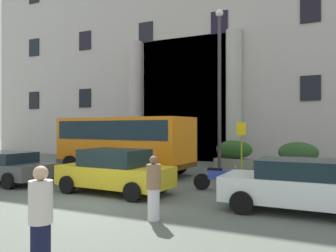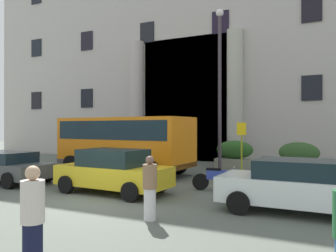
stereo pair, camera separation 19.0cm
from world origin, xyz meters
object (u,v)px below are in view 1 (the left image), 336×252
object	(u,v)px
pedestrian_child_trailing	(41,222)
white_taxi_kerbside	(4,166)
hedge_planter_east	(136,153)
motorcycle_far_end	(219,178)
orange_minibus	(124,140)
hedge_planter_entrance_right	(298,157)
parked_hatchback_near	(115,171)
hedge_planter_entrance_left	(89,151)
parked_sedan_second	(304,185)
lamppost_plaza_centre	(219,78)
pedestrian_woman_with_bag	(154,188)
motorcycle_near_kerb	(84,170)
bus_stop_sign	(241,142)
hedge_planter_far_west	(234,155)

from	to	relation	value
pedestrian_child_trailing	white_taxi_kerbside	bearing A→B (deg)	-154.23
hedge_planter_east	motorcycle_far_end	size ratio (longest dim) A/B	0.91
orange_minibus	hedge_planter_entrance_right	world-z (taller)	orange_minibus
hedge_planter_entrance_right	parked_hatchback_near	xyz separation A→B (m)	(-5.38, -8.83, 0.03)
hedge_planter_entrance_left	pedestrian_child_trailing	size ratio (longest dim) A/B	0.89
parked_sedan_second	motorcycle_far_end	xyz separation A→B (m)	(-2.99, 2.03, -0.28)
lamppost_plaza_centre	parked_sedan_second	bearing A→B (deg)	-57.86
hedge_planter_east	pedestrian_woman_with_bag	distance (m)	13.54
orange_minibus	lamppost_plaza_centre	distance (m)	5.85
white_taxi_kerbside	pedestrian_woman_with_bag	xyz separation A→B (m)	(8.27, -2.37, 0.13)
parked_hatchback_near	pedestrian_child_trailing	xyz separation A→B (m)	(2.79, -6.09, 0.10)
hedge_planter_entrance_left	motorcycle_near_kerb	distance (m)	9.25
white_taxi_kerbside	motorcycle_near_kerb	distance (m)	3.25
parked_sedan_second	pedestrian_woman_with_bag	distance (m)	4.11
bus_stop_sign	pedestrian_child_trailing	distance (m)	12.37
hedge_planter_entrance_right	parked_sedan_second	world-z (taller)	hedge_planter_entrance_right
hedge_planter_entrance_left	white_taxi_kerbside	world-z (taller)	white_taxi_kerbside
hedge_planter_entrance_left	parked_hatchback_near	xyz separation A→B (m)	(8.42, -9.19, 0.17)
hedge_planter_far_west	pedestrian_woman_with_bag	world-z (taller)	pedestrian_woman_with_bag
hedge_planter_far_west	parked_hatchback_near	xyz separation A→B (m)	(-1.96, -9.01, 0.03)
hedge_planter_entrance_left	hedge_planter_entrance_right	size ratio (longest dim) A/B	0.73
hedge_planter_entrance_left	pedestrian_child_trailing	bearing A→B (deg)	-53.73
white_taxi_kerbside	bus_stop_sign	bearing A→B (deg)	40.04
pedestrian_child_trailing	bus_stop_sign	bearing A→B (deg)	150.71
orange_minibus	hedge_planter_entrance_left	xyz separation A→B (m)	(-6.12, 4.97, -1.06)
parked_hatchback_near	parked_sedan_second	bearing A→B (deg)	2.65
parked_sedan_second	pedestrian_child_trailing	bearing A→B (deg)	-118.71
hedge_planter_far_west	hedge_planter_east	size ratio (longest dim) A/B	1.25
orange_minibus	hedge_planter_entrance_right	xyz separation A→B (m)	(7.68, 4.62, -0.92)
parked_hatchback_near	motorcycle_near_kerb	size ratio (longest dim) A/B	2.06
pedestrian_woman_with_bag	hedge_planter_entrance_right	bearing A→B (deg)	96.70
hedge_planter_east	lamppost_plaza_centre	bearing A→B (deg)	-16.84
hedge_planter_far_west	hedge_planter_east	distance (m)	6.41
hedge_planter_entrance_right	hedge_planter_far_west	distance (m)	3.43
bus_stop_sign	lamppost_plaza_centre	world-z (taller)	lamppost_plaza_centre
bus_stop_sign	lamppost_plaza_centre	size ratio (longest dim) A/B	0.30
hedge_planter_entrance_right	parked_sedan_second	xyz separation A→B (m)	(0.80, -8.92, -0.00)
hedge_planter_east	white_taxi_kerbside	distance (m)	9.08
parked_sedan_second	pedestrian_child_trailing	size ratio (longest dim) A/B	2.52
bus_stop_sign	motorcycle_near_kerb	xyz separation A→B (m)	(-5.84, -4.43, -1.11)
parked_sedan_second	motorcycle_near_kerb	xyz separation A→B (m)	(-9.00, 1.91, -0.28)
parked_sedan_second	parked_hatchback_near	distance (m)	6.18
pedestrian_child_trailing	lamppost_plaza_centre	size ratio (longest dim) A/B	0.21
hedge_planter_entrance_right	motorcycle_near_kerb	size ratio (longest dim) A/B	1.04
parked_sedan_second	motorcycle_near_kerb	distance (m)	9.21
pedestrian_woman_with_bag	hedge_planter_east	bearing A→B (deg)	141.93
bus_stop_sign	pedestrian_child_trailing	xyz separation A→B (m)	(-0.23, -12.35, -0.69)
bus_stop_sign	white_taxi_kerbside	distance (m)	10.62
hedge_planter_far_west	lamppost_plaza_centre	xyz separation A→B (m)	(-0.26, -1.96, 4.11)
white_taxi_kerbside	parked_hatchback_near	bearing A→B (deg)	4.25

